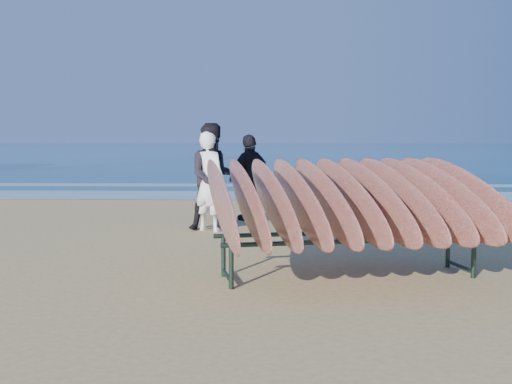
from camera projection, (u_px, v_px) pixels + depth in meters
ground at (254, 273)px, 8.02m from camera, size 120.00×120.00×0.00m
ocean at (274, 151)px, 62.76m from camera, size 160.00×160.00×0.00m
foam_near at (267, 195)px, 17.97m from camera, size 160.00×160.00×0.00m
foam_far at (268, 185)px, 21.45m from camera, size 160.00×160.00×0.00m
surfboard_rack at (349, 199)px, 7.72m from camera, size 3.74×3.57×1.59m
person_white at (209, 181)px, 11.43m from camera, size 0.78×0.71×1.78m
person_dark_a at (214, 177)px, 11.47m from camera, size 1.08×0.93×1.93m
person_dark_b at (250, 177)px, 12.86m from camera, size 1.04×0.98×1.72m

